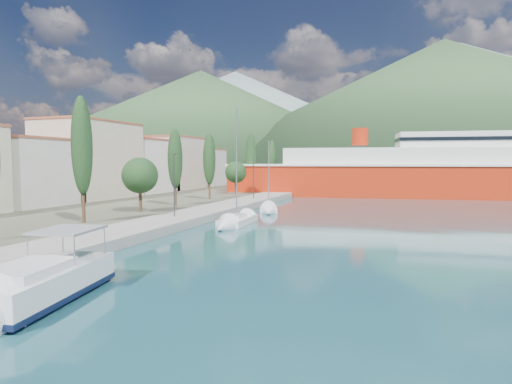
% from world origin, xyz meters
% --- Properties ---
extents(ground, '(1400.00, 1400.00, 0.00)m').
position_xyz_m(ground, '(0.00, 120.00, 0.00)').
color(ground, '#1D4C55').
extents(quay, '(5.00, 88.00, 0.80)m').
position_xyz_m(quay, '(-9.00, 26.00, 0.40)').
color(quay, gray).
rests_on(quay, ground).
extents(land_strip, '(70.00, 148.00, 0.70)m').
position_xyz_m(land_strip, '(-47.00, 36.00, 0.35)').
color(land_strip, '#565644').
rests_on(land_strip, ground).
extents(town_buildings, '(9.20, 69.20, 11.30)m').
position_xyz_m(town_buildings, '(-32.00, 36.91, 5.57)').
color(town_buildings, beige).
rests_on(town_buildings, land_strip).
extents(tree_row, '(3.82, 66.29, 11.09)m').
position_xyz_m(tree_row, '(-14.70, 31.24, 5.85)').
color(tree_row, '#47301E').
rests_on(tree_row, land_strip).
extents(lamp_posts, '(0.15, 44.87, 6.06)m').
position_xyz_m(lamp_posts, '(-9.00, 16.02, 4.08)').
color(lamp_posts, '#2D2D33').
rests_on(lamp_posts, quay).
extents(motor_cruiser, '(4.69, 10.38, 3.70)m').
position_xyz_m(motor_cruiser, '(-2.43, -7.71, 0.61)').
color(motor_cruiser, black).
rests_on(motor_cruiser, ground).
extents(sailboat_near, '(2.56, 8.50, 12.11)m').
position_xyz_m(sailboat_near, '(-3.34, 16.34, 0.30)').
color(sailboat_near, silver).
rests_on(sailboat_near, ground).
extents(sailboat_mid, '(3.92, 6.74, 9.43)m').
position_xyz_m(sailboat_mid, '(-3.43, 28.13, 0.27)').
color(sailboat_mid, silver).
rests_on(sailboat_mid, ground).
extents(ferry, '(65.32, 22.04, 12.73)m').
position_xyz_m(ferry, '(12.90, 60.14, 3.87)').
color(ferry, '#B4240D').
rests_on(ferry, ground).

